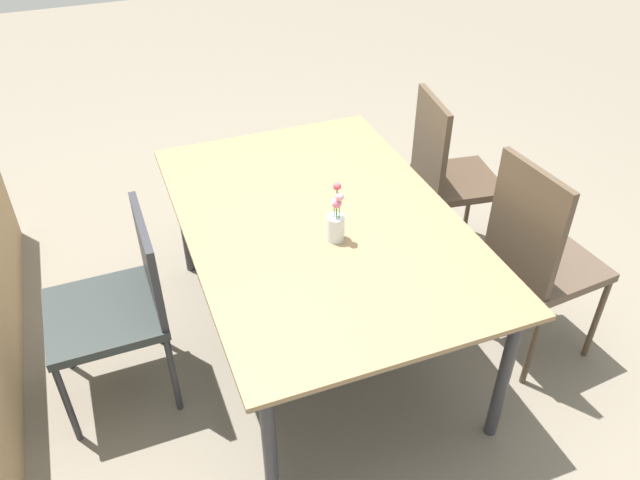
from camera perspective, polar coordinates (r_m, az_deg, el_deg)
name	(u,v)px	position (r m, az deg, el deg)	size (l,w,h in m)	color
ground_plane	(329,334)	(3.18, 0.86, -8.45)	(12.00, 12.00, 0.00)	#756B5B
dining_table	(320,229)	(2.72, 0.00, 1.02)	(1.69, 1.12, 0.72)	#8C704C
chair_far_side	(120,300)	(2.73, -17.51, -5.14)	(0.47, 0.47, 0.87)	#2A302E
chair_near_right	(447,171)	(3.41, 11.32, 6.14)	(0.46, 0.46, 0.97)	#433325
chair_near_left	(538,253)	(2.88, 18.99, -1.12)	(0.45, 0.45, 1.02)	brown
flower_vase	(336,221)	(2.53, 1.43, 1.68)	(0.07, 0.07, 0.26)	silver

